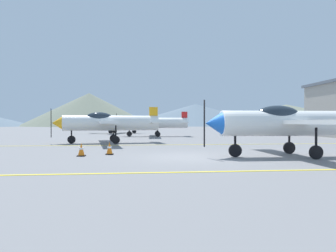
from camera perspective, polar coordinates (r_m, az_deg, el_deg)
ground_plane at (r=13.50m, az=4.15°, el=-5.78°), size 400.00×400.00×0.00m
apron_line_near at (r=9.61m, az=8.39°, el=-8.37°), size 80.00×0.16×0.01m
apron_line_far at (r=20.81m, az=0.56°, el=-3.50°), size 80.00×0.16×0.01m
airplane_near at (r=14.72m, az=21.81°, el=0.63°), size 7.76×8.96×2.70m
airplane_mid at (r=23.09m, az=-11.13°, el=0.66°), size 7.87×9.02×2.70m
airplane_far at (r=33.47m, az=-2.82°, el=0.66°), size 7.81×8.99×2.70m
airplane_back at (r=43.32m, az=-9.61°, el=0.65°), size 7.87×9.02×2.70m
traffic_cone_front at (r=14.76m, az=-10.78°, el=-4.11°), size 0.36×0.36×0.59m
traffic_cone_side at (r=14.38m, az=-15.77°, el=-4.25°), size 0.36×0.36×0.59m
hill_centerleft at (r=134.11m, az=-14.41°, el=2.97°), size 55.08×55.08×13.94m
hill_centerright at (r=149.96m, az=5.08°, el=2.07°), size 72.95×72.95×10.44m
hill_right at (r=149.48m, az=21.11°, el=1.88°), size 79.98×79.98×9.68m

